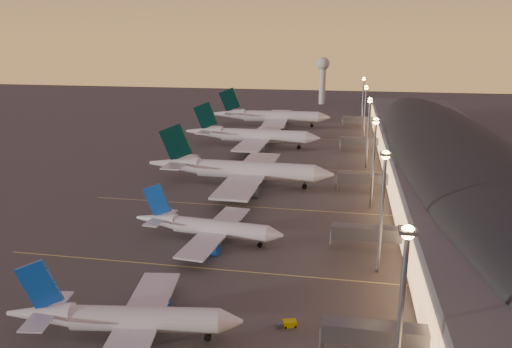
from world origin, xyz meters
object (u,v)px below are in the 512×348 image
object	(u,v)px
airliner_narrow_south	(125,319)
airliner_wide_near	(239,170)
baggage_tug_b	(287,324)
airliner_wide_mid	(252,136)
airliner_wide_far	(271,116)
airliner_narrow_north	(208,227)
radar_tower	(323,73)

from	to	relation	value
airliner_narrow_south	airliner_wide_near	world-z (taller)	airliner_wide_near
airliner_narrow_south	airliner_wide_near	distance (m)	87.13
airliner_wide_near	baggage_tug_b	size ratio (longest dim) A/B	16.73
airliner_wide_near	airliner_wide_mid	xyz separation A→B (m)	(-6.96, 57.51, -0.13)
baggage_tug_b	airliner_wide_far	bearing A→B (deg)	81.58
airliner_narrow_north	airliner_wide_far	world-z (taller)	airliner_wide_far
airliner_narrow_south	airliner_wide_far	world-z (taller)	airliner_wide_far
airliner_wide_far	airliner_narrow_north	bearing A→B (deg)	-89.53
airliner_narrow_south	radar_tower	xyz separation A→B (m)	(15.32, 291.64, 18.32)
airliner_narrow_south	baggage_tug_b	world-z (taller)	airliner_narrow_south
airliner_narrow_north	airliner_wide_near	xyz separation A→B (m)	(-2.36, 46.27, 1.64)
airliner_wide_near	baggage_tug_b	distance (m)	83.04
airliner_wide_mid	radar_tower	distance (m)	149.67
airliner_narrow_south	baggage_tug_b	distance (m)	26.76
airliner_wide_mid	baggage_tug_b	distance (m)	140.29
airliner_wide_near	airliner_wide_far	world-z (taller)	airliner_wide_far
airliner_wide_mid	airliner_wide_far	xyz separation A→B (m)	(0.33, 51.78, 0.30)
airliner_wide_near	airliner_narrow_south	bearing A→B (deg)	-88.55
airliner_wide_far	radar_tower	world-z (taller)	radar_tower
airliner_wide_near	airliner_wide_mid	size ratio (longest dim) A/B	1.02
airliner_narrow_south	radar_tower	size ratio (longest dim) A/B	1.18
airliner_wide_mid	radar_tower	xyz separation A→B (m)	(22.41, 147.02, 16.91)
airliner_narrow_south	airliner_wide_mid	size ratio (longest dim) A/B	0.64
airliner_wide_far	baggage_tug_b	world-z (taller)	airliner_wide_far
airliner_narrow_south	airliner_narrow_north	bearing A→B (deg)	78.89
airliner_wide_mid	baggage_tug_b	world-z (taller)	airliner_wide_mid
airliner_narrow_south	radar_tower	distance (m)	292.62
airliner_wide_near	radar_tower	distance (m)	205.79
airliner_narrow_south	airliner_wide_far	distance (m)	196.53
airliner_narrow_north	airliner_narrow_south	bearing A→B (deg)	-87.16
airliner_narrow_south	airliner_wide_mid	distance (m)	144.81
airliner_narrow_north	baggage_tug_b	distance (m)	40.08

